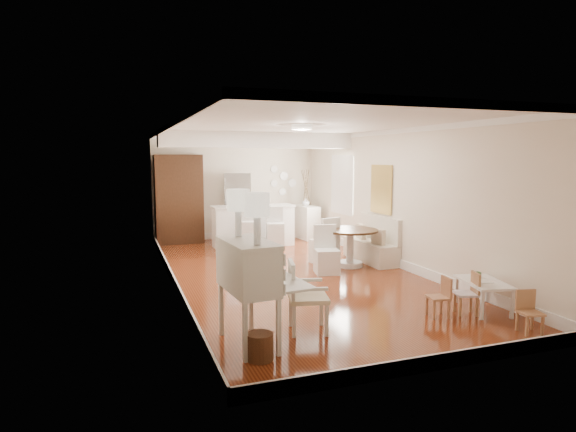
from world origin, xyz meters
TOP-DOWN VIEW (x-y plane):
  - room at (0.04, 0.32)m, footprint 9.00×9.04m
  - secretary_bureau at (-1.70, -3.15)m, footprint 1.08×1.09m
  - gustavian_armchair at (-0.86, -2.96)m, footprint 0.64×0.64m
  - wicker_basket at (-1.69, -3.61)m, footprint 0.38×0.38m
  - kids_table at (1.86, -3.03)m, footprint 0.72×0.98m
  - kids_chair_a at (1.07, -3.05)m, footprint 0.32×0.32m
  - kids_chair_b at (1.51, -3.09)m, footprint 0.38×0.38m
  - kids_chair_c at (1.77, -3.98)m, footprint 0.32×0.32m
  - banquette at (1.99, 0.50)m, footprint 0.52×1.60m
  - dining_table at (1.34, 0.19)m, footprint 1.22×1.22m
  - slip_chair_near at (0.65, -0.19)m, footprint 0.52×0.54m
  - slip_chair_far at (0.98, 0.68)m, footprint 0.58×0.59m
  - breakfast_counter at (0.10, 3.10)m, footprint 2.05×0.65m
  - bar_stool_left at (-0.27, 2.36)m, footprint 0.62×0.62m
  - bar_stool_right at (0.48, 2.49)m, footprint 0.49×0.49m
  - pantry_cabinet at (-1.60, 4.18)m, footprint 1.20×0.60m
  - fridge at (0.30, 4.15)m, footprint 0.75×0.65m
  - sideboard at (1.79, 3.75)m, footprint 0.51×0.98m
  - pencil_cup at (1.92, -2.84)m, footprint 0.14×0.14m
  - branch_vase at (1.78, 3.73)m, footprint 0.21×0.21m

SIDE VIEW (x-z plane):
  - wicker_basket at x=-1.69m, z-range 0.00..0.30m
  - kids_table at x=1.86m, z-range 0.00..0.44m
  - kids_chair_c at x=1.77m, z-range 0.00..0.55m
  - kids_chair_a at x=1.07m, z-range 0.00..0.57m
  - kids_chair_b at x=1.51m, z-range 0.00..0.62m
  - dining_table at x=1.34m, z-range 0.00..0.77m
  - sideboard at x=1.79m, z-range 0.00..0.90m
  - gustavian_armchair at x=-0.86m, z-range 0.00..0.92m
  - slip_chair_near at x=0.65m, z-range 0.00..0.92m
  - pencil_cup at x=1.92m, z-range 0.44..0.52m
  - banquette at x=1.99m, z-range 0.00..0.98m
  - slip_chair_far at x=0.98m, z-range 0.00..0.98m
  - bar_stool_right at x=0.48m, z-range 0.00..1.03m
  - breakfast_counter at x=0.10m, z-range 0.00..1.03m
  - bar_stool_left at x=-0.27m, z-range 0.00..1.18m
  - secretary_bureau at x=-1.70m, z-range 0.00..1.27m
  - fridge at x=0.30m, z-range 0.00..1.80m
  - branch_vase at x=1.78m, z-range 0.90..1.11m
  - pantry_cabinet at x=-1.60m, z-range 0.00..2.30m
  - room at x=0.04m, z-range 0.57..3.39m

